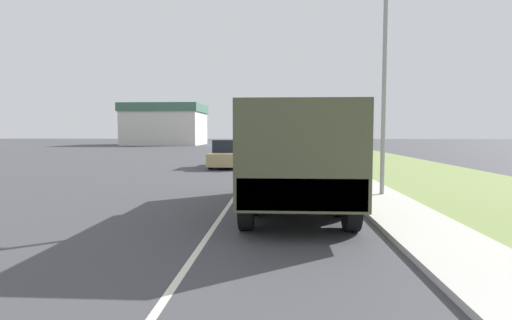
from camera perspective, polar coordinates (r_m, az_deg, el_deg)
ground_plane at (r=38.19m, az=1.11°, el=0.83°), size 180.00×180.00×0.00m
lane_centre_stripe at (r=38.19m, az=1.11°, el=0.83°), size 0.12×120.00×0.00m
sidewalk_right at (r=38.28m, az=7.85°, el=0.89°), size 1.80×120.00×0.12m
grass_strip_right at (r=38.89m, az=14.33°, el=0.78°), size 7.00×120.00×0.02m
military_truck at (r=10.63m, az=5.55°, el=1.16°), size 2.53×6.88×2.73m
car_nearest_ahead at (r=24.11m, az=-3.90°, el=0.74°), size 1.93×4.68×1.65m
car_second_ahead at (r=38.88m, az=3.92°, el=1.90°), size 1.71×4.34×1.54m
car_third_ahead at (r=51.74m, az=-0.54°, el=2.36°), size 1.90×4.84×1.38m
car_fourth_ahead at (r=68.14m, az=3.77°, el=2.79°), size 1.85×4.44×1.53m
lamp_post at (r=13.46m, az=16.99°, el=12.68°), size 1.69×0.24×6.78m
building_distant at (r=69.20m, az=-12.79°, el=4.98°), size 12.74×10.90×6.75m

